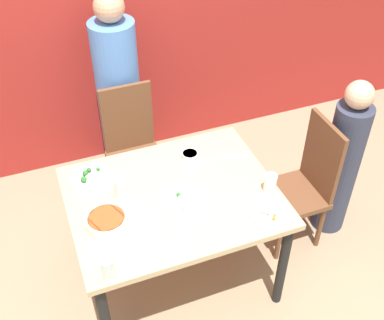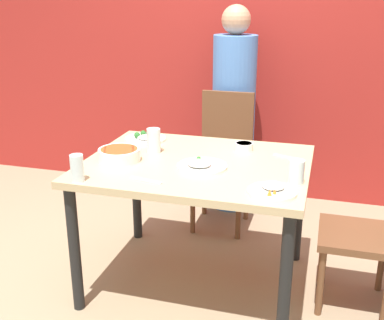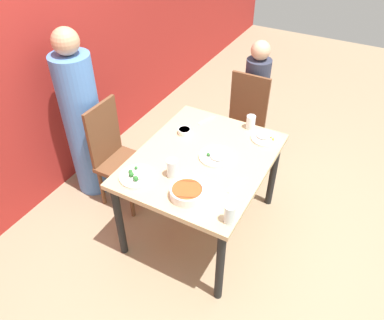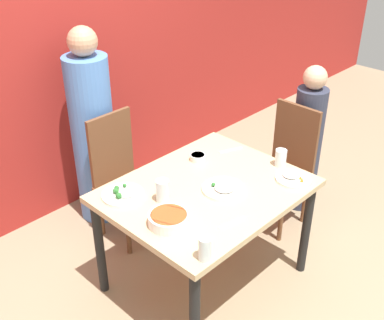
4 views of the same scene
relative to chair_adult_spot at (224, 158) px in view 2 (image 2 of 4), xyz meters
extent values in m
plane|color=#998466|center=(0.03, -0.84, -0.51)|extent=(10.00, 10.00, 0.00)
cube|color=#A82823|center=(0.03, 0.66, 0.84)|extent=(10.00, 0.06, 2.70)
cube|color=tan|center=(0.03, -0.84, 0.24)|extent=(1.22, 0.98, 0.04)
cylinder|color=black|center=(-0.52, -1.26, -0.14)|extent=(0.06, 0.06, 0.72)
cylinder|color=black|center=(0.58, -1.26, -0.14)|extent=(0.06, 0.06, 0.72)
cylinder|color=black|center=(-0.52, -0.41, -0.14)|extent=(0.06, 0.06, 0.72)
cylinder|color=black|center=(0.58, -0.41, -0.14)|extent=(0.06, 0.06, 0.72)
cube|color=brown|center=(0.00, -0.08, -0.09)|extent=(0.40, 0.40, 0.04)
cube|color=brown|center=(0.00, 0.11, 0.20)|extent=(0.38, 0.03, 0.55)
cylinder|color=brown|center=(-0.17, -0.24, -0.31)|extent=(0.04, 0.04, 0.39)
cylinder|color=brown|center=(0.16, -0.24, -0.31)|extent=(0.04, 0.04, 0.39)
cylinder|color=brown|center=(-0.17, 0.09, -0.31)|extent=(0.04, 0.04, 0.39)
cylinder|color=brown|center=(0.16, 0.09, -0.31)|extent=(0.04, 0.04, 0.39)
cube|color=brown|center=(0.91, -0.79, -0.09)|extent=(0.40, 0.40, 0.04)
cylinder|color=brown|center=(0.74, -0.63, -0.31)|extent=(0.04, 0.04, 0.39)
cylinder|color=brown|center=(0.74, -0.96, -0.31)|extent=(0.04, 0.04, 0.39)
cylinder|color=brown|center=(1.07, -0.63, -0.31)|extent=(0.04, 0.04, 0.39)
cylinder|color=#5184D1|center=(0.00, 0.33, 0.17)|extent=(0.33, 0.33, 1.35)
sphere|color=tan|center=(0.00, 0.33, 0.96)|extent=(0.22, 0.22, 0.22)
cylinder|color=white|center=(-0.39, -0.94, 0.29)|extent=(0.23, 0.23, 0.07)
cylinder|color=#BC5123|center=(-0.39, -0.94, 0.32)|extent=(0.20, 0.20, 0.01)
cylinder|color=white|center=(0.08, -0.93, 0.27)|extent=(0.27, 0.27, 0.02)
ellipsoid|color=white|center=(0.07, -0.94, 0.29)|extent=(0.13, 0.13, 0.03)
cone|color=orange|center=(0.06, -0.97, 0.29)|extent=(0.02, 0.02, 0.03)
sphere|color=#2D702D|center=(0.05, -0.87, 0.29)|extent=(0.03, 0.03, 0.03)
cylinder|color=white|center=(-0.39, -0.53, 0.27)|extent=(0.26, 0.26, 0.02)
ellipsoid|color=white|center=(-0.38, -0.55, 0.29)|extent=(0.11, 0.11, 0.02)
sphere|color=#2D702D|center=(-0.44, -0.55, 0.29)|extent=(0.04, 0.04, 0.04)
sphere|color=#2D702D|center=(-0.39, -0.48, 0.29)|extent=(0.03, 0.03, 0.03)
sphere|color=#2D702D|center=(-0.42, -0.50, 0.29)|extent=(0.04, 0.04, 0.04)
sphere|color=#2D702D|center=(-0.34, -0.48, 0.29)|extent=(0.02, 0.02, 0.02)
cylinder|color=white|center=(0.48, -1.17, 0.27)|extent=(0.23, 0.23, 0.02)
ellipsoid|color=white|center=(0.48, -1.15, 0.29)|extent=(0.11, 0.11, 0.03)
cone|color=orange|center=(0.50, -1.21, 0.29)|extent=(0.02, 0.02, 0.02)
cone|color=orange|center=(0.48, -1.24, 0.29)|extent=(0.02, 0.02, 0.03)
cylinder|color=white|center=(0.24, -0.56, 0.28)|extent=(0.11, 0.11, 0.04)
cylinder|color=white|center=(0.24, -0.56, 0.30)|extent=(0.09, 0.09, 0.01)
cylinder|color=silver|center=(-0.26, -0.74, 0.33)|extent=(0.08, 0.08, 0.14)
cylinder|color=silver|center=(-0.46, -1.27, 0.32)|extent=(0.07, 0.07, 0.14)
cylinder|color=silver|center=(0.58, -1.00, 0.32)|extent=(0.08, 0.08, 0.12)
cube|color=silver|center=(0.51, -0.63, 0.26)|extent=(0.17, 0.09, 0.01)
cube|color=silver|center=(-0.14, -1.18, 0.26)|extent=(0.18, 0.06, 0.01)
camera|label=1|loc=(-0.60, -2.77, 2.25)|focal=45.00mm
camera|label=2|loc=(0.69, -3.25, 1.13)|focal=45.00mm
camera|label=3|loc=(-1.96, -1.83, 2.03)|focal=35.00mm
camera|label=4|loc=(-1.84, -2.52, 1.91)|focal=45.00mm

